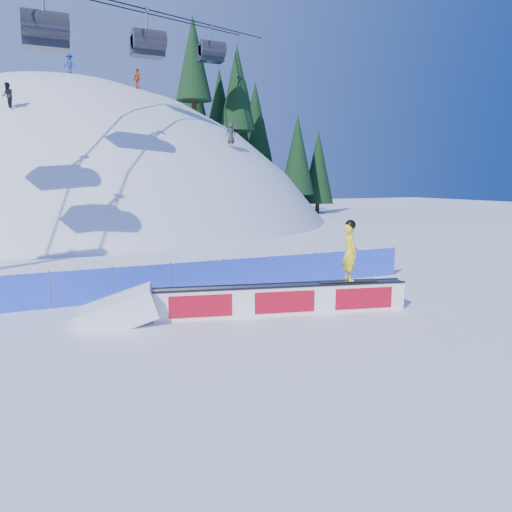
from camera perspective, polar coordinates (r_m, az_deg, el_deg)
name	(u,v)px	position (r m, az deg, el deg)	size (l,w,h in m)	color
ground	(179,336)	(13.70, -8.77, -8.99)	(160.00, 160.00, 0.00)	white
snow_hill	(75,387)	(59.01, -19.97, -13.87)	(64.00, 64.00, 64.00)	white
treeline	(251,124)	(60.86, -0.54, 14.80)	(16.90, 12.62, 21.38)	#352415
safety_fence	(143,283)	(17.79, -12.81, -2.98)	(22.05, 0.05, 1.30)	blue
chairlift	(134,8)	(42.85, -13.81, 25.79)	(40.80, 41.70, 22.00)	gray
rail_box	(283,299)	(15.53, 3.08, -4.98)	(7.81, 2.37, 0.95)	white
snow_ramp	(119,323)	(15.25, -15.39, -7.37)	(2.20, 1.47, 0.83)	white
snowboarder	(350,251)	(15.92, 10.66, 0.52)	(1.91, 0.77, 1.96)	black
distant_skiers	(106,88)	(44.06, -16.76, 17.86)	(17.02, 12.23, 8.05)	black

